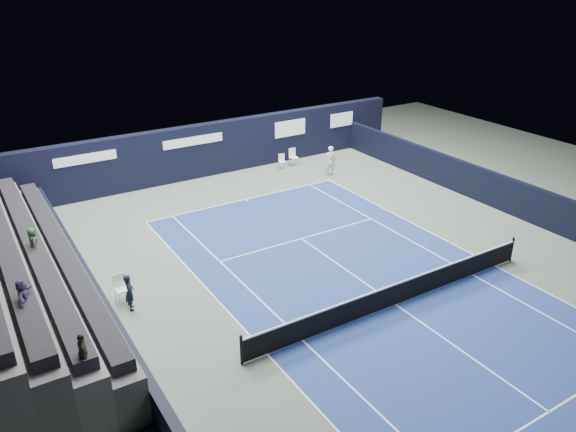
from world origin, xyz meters
The scene contains 12 objects.
ground centered at (0.00, 2.00, 0.00)m, with size 48.00×48.00×0.00m, color #4C5A50.
court_surface centered at (0.00, 0.00, 0.00)m, with size 10.97×23.77×0.01m, color navy.
enclosure_wall_right centered at (10.50, 6.00, 0.90)m, with size 0.30×22.00×1.80m, color black.
folding_chair_back_a centered at (4.31, 15.24, 0.50)m, with size 0.47×0.46×0.88m.
folding_chair_back_b centered at (5.19, 15.35, 0.60)m, with size 0.48×0.46×1.05m.
line_judge_chair centered at (-8.51, 5.64, 0.62)m, with size 0.52×0.50×1.09m.
line_judge centered at (-8.39, 4.88, 0.72)m, with size 0.52×0.34×1.43m, color black.
court_markings centered at (0.00, 0.00, 0.01)m, with size 11.03×23.83×0.00m.
tennis_net centered at (0.00, 0.00, 0.51)m, with size 12.90×0.10×1.10m.
back_sponsor_wall centered at (0.01, 16.50, 1.55)m, with size 26.00×0.63×3.10m.
side_barrier_left centered at (-9.50, 5.97, 0.60)m, with size 0.33×22.00×1.20m.
tennis_player centered at (6.13, 12.74, 0.87)m, with size 0.70×0.88×1.74m.
Camera 1 is at (-12.64, -12.82, 11.56)m, focal length 35.00 mm.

